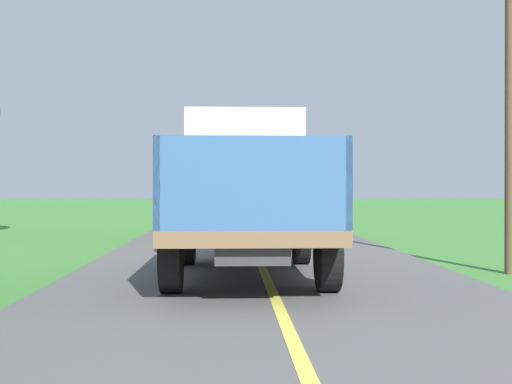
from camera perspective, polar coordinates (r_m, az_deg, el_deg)
The scene contains 3 objects.
banana_truck_near at distance 11.54m, azimuth -0.90°, elevation 0.29°, with size 2.38×5.82×2.80m.
banana_truck_far at distance 20.97m, azimuth -0.99°, elevation 0.30°, with size 2.38×5.81×2.80m.
utility_pole_roadside at distance 12.66m, azimuth 20.72°, elevation 11.67°, with size 1.70×0.20×7.44m.
Camera 1 is at (-0.58, -0.10, 1.47)m, focal length 47.38 mm.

